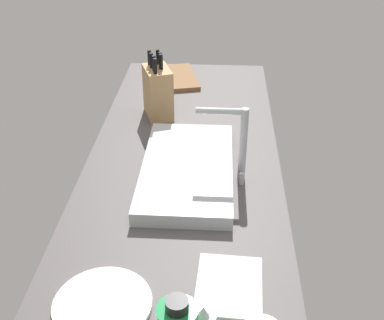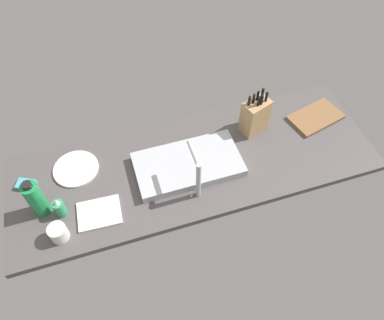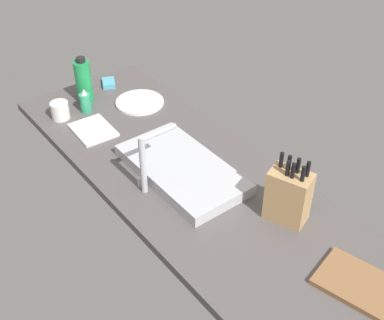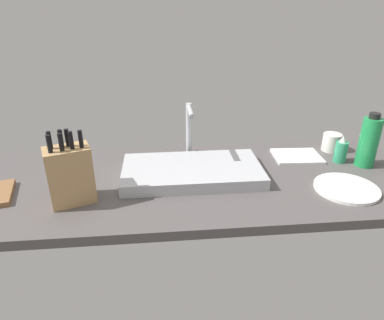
# 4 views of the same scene
# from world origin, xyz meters

# --- Properties ---
(countertop_slab) EXTENTS (1.89, 0.65, 0.04)m
(countertop_slab) POSITION_xyz_m (0.00, 0.00, 0.02)
(countertop_slab) COLOR #514C4C
(countertop_slab) RESTS_ON ground
(sink_basin) EXTENTS (0.54, 0.29, 0.05)m
(sink_basin) POSITION_xyz_m (0.04, 0.02, 0.06)
(sink_basin) COLOR #B7BABF
(sink_basin) RESTS_ON countertop_slab
(faucet) EXTENTS (0.06, 0.16, 0.25)m
(faucet) POSITION_xyz_m (0.04, 0.17, 0.18)
(faucet) COLOR #B7BABF
(faucet) RESTS_ON countertop_slab
(knife_block) EXTENTS (0.17, 0.13, 0.26)m
(knife_block) POSITION_xyz_m (-0.38, -0.12, 0.14)
(knife_block) COLOR tan
(knife_block) RESTS_ON countertop_slab
(cutting_board) EXTENTS (0.33, 0.24, 0.02)m
(cutting_board) POSITION_xyz_m (-0.75, -0.09, 0.04)
(cutting_board) COLOR brown
(cutting_board) RESTS_ON countertop_slab
(soap_bottle) EXTENTS (0.05, 0.05, 0.12)m
(soap_bottle) POSITION_xyz_m (0.68, 0.10, 0.08)
(soap_bottle) COLOR #2D9966
(soap_bottle) RESTS_ON countertop_slab
(water_bottle) EXTENTS (0.08, 0.08, 0.23)m
(water_bottle) POSITION_xyz_m (0.77, 0.05, 0.14)
(water_bottle) COLOR #1E8E47
(water_bottle) RESTS_ON countertop_slab
(dinner_plate) EXTENTS (0.23, 0.23, 0.01)m
(dinner_plate) POSITION_xyz_m (0.59, -0.14, 0.04)
(dinner_plate) COLOR white
(dinner_plate) RESTS_ON countertop_slab
(dish_towel) EXTENTS (0.21, 0.17, 0.01)m
(dish_towel) POSITION_xyz_m (0.52, 0.15, 0.04)
(dish_towel) COLOR white
(dish_towel) RESTS_ON countertop_slab
(coffee_mug) EXTENTS (0.08, 0.08, 0.08)m
(coffee_mug) POSITION_xyz_m (0.70, 0.22, 0.08)
(coffee_mug) COLOR silver
(coffee_mug) RESTS_ON countertop_slab
(dish_sponge) EXTENTS (0.11, 0.09, 0.02)m
(dish_sponge) POSITION_xyz_m (0.84, -0.11, 0.05)
(dish_sponge) COLOR #4CA3BC
(dish_sponge) RESTS_ON countertop_slab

